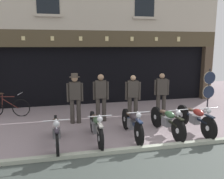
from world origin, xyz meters
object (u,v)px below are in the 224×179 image
(motorcycle_center, at_px, (132,123))
(assistant_far_right, at_px, (161,93))
(motorcycle_center_left, at_px, (96,126))
(advert_board_near, at_px, (50,72))
(motorcycle_right, at_px, (195,118))
(tyre_sign_pole, at_px, (209,85))
(shopkeeper_center, at_px, (101,95))
(salesman_left, at_px, (75,96))
(leaning_bicycle, at_px, (7,107))
(motorcycle_left, at_px, (56,131))
(motorcycle_center_right, at_px, (167,120))
(salesman_right, at_px, (133,95))

(motorcycle_center, height_order, assistant_far_right, assistant_far_right)
(motorcycle_center_left, bearing_deg, advert_board_near, -73.40)
(motorcycle_right, relative_size, tyre_sign_pole, 1.20)
(assistant_far_right, height_order, tyre_sign_pole, tyre_sign_pole)
(shopkeeper_center, xyz_separation_m, tyre_sign_pole, (4.79, 0.69, 0.05))
(advert_board_near, bearing_deg, motorcycle_center, -61.28)
(salesman_left, xyz_separation_m, shopkeeper_center, (0.91, 0.04, -0.04))
(salesman_left, relative_size, leaning_bicycle, 1.05)
(motorcycle_center_left, bearing_deg, leaning_bicycle, -46.77)
(motorcycle_left, relative_size, assistant_far_right, 1.20)
(motorcycle_left, distance_m, shopkeeper_center, 2.45)
(shopkeeper_center, xyz_separation_m, advert_board_near, (-1.78, 2.70, 0.56))
(tyre_sign_pole, bearing_deg, motorcycle_center_right, -142.02)
(motorcycle_center_left, relative_size, motorcycle_right, 0.99)
(shopkeeper_center, bearing_deg, motorcycle_right, 157.51)
(motorcycle_center, distance_m, shopkeeper_center, 1.86)
(motorcycle_right, bearing_deg, motorcycle_center_left, -1.57)
(leaning_bicycle, bearing_deg, assistant_far_right, 89.44)
(motorcycle_center, xyz_separation_m, assistant_far_right, (1.72, 1.75, 0.48))
(salesman_left, distance_m, leaning_bicycle, 2.90)
(motorcycle_left, distance_m, leaning_bicycle, 3.67)
(motorcycle_center_left, distance_m, motorcycle_center_right, 2.18)
(assistant_far_right, bearing_deg, motorcycle_center_right, 81.07)
(salesman_left, height_order, leaning_bicycle, salesman_left)
(motorcycle_right, distance_m, assistant_far_right, 1.87)
(motorcycle_left, distance_m, motorcycle_center_right, 3.28)
(assistant_far_right, bearing_deg, tyre_sign_pole, -155.75)
(motorcycle_center_right, xyz_separation_m, tyre_sign_pole, (3.07, 2.40, 0.56))
(motorcycle_center_right, bearing_deg, assistant_far_right, -112.74)
(salesman_right, height_order, advert_board_near, advert_board_near)
(advert_board_near, bearing_deg, leaning_bicycle, -140.09)
(motorcycle_center_left, xyz_separation_m, salesman_left, (-0.45, 1.70, 0.55))
(assistant_far_right, bearing_deg, motorcycle_center, 55.57)
(motorcycle_left, xyz_separation_m, salesman_left, (0.65, 1.79, 0.55))
(shopkeeper_center, xyz_separation_m, assistant_far_right, (2.33, 0.07, -0.03))
(motorcycle_left, height_order, assistant_far_right, assistant_far_right)
(advert_board_near, bearing_deg, tyre_sign_pole, -16.97)
(salesman_right, height_order, assistant_far_right, assistant_far_right)
(shopkeeper_center, relative_size, salesman_right, 1.04)
(shopkeeper_center, bearing_deg, salesman_right, -173.53)
(tyre_sign_pole, bearing_deg, salesman_right, -168.18)
(motorcycle_right, relative_size, salesman_right, 1.26)
(motorcycle_center_left, xyz_separation_m, salesman_right, (1.62, 1.66, 0.47))
(motorcycle_center, distance_m, assistant_far_right, 2.49)
(salesman_right, distance_m, advert_board_near, 4.08)
(motorcycle_left, bearing_deg, salesman_left, -111.43)
(advert_board_near, bearing_deg, salesman_left, -72.27)
(shopkeeper_center, bearing_deg, motorcycle_center_left, 85.14)
(motorcycle_right, bearing_deg, assistant_far_right, -81.10)
(motorcycle_left, height_order, salesman_right, salesman_right)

